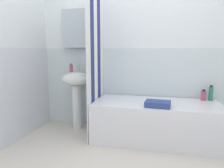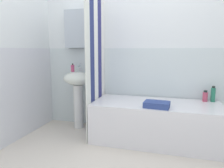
{
  "view_description": "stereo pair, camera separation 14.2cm",
  "coord_description": "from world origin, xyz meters",
  "px_view_note": "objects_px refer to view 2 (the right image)",
  "views": [
    {
      "loc": [
        0.26,
        -1.86,
        1.17
      ],
      "look_at": [
        -0.37,
        0.84,
        0.73
      ],
      "focal_mm": 34.07,
      "sensor_mm": 36.0,
      "label": 1
    },
    {
      "loc": [
        0.4,
        -1.83,
        1.17
      ],
      "look_at": [
        -0.37,
        0.84,
        0.73
      ],
      "focal_mm": 34.07,
      "sensor_mm": 36.0,
      "label": 2
    }
  ],
  "objects_px": {
    "sink": "(78,87)",
    "bathtub": "(156,122)",
    "shampoo_bottle": "(205,96)",
    "towel_folded": "(157,104)",
    "soap_dispenser": "(73,68)",
    "lotion_bottle": "(213,94)"
  },
  "relations": [
    {
      "from": "sink",
      "to": "bathtub",
      "type": "relative_size",
      "value": 0.54
    },
    {
      "from": "bathtub",
      "to": "shampoo_bottle",
      "type": "relative_size",
      "value": 10.89
    },
    {
      "from": "towel_folded",
      "to": "sink",
      "type": "bearing_deg",
      "value": 162.24
    },
    {
      "from": "soap_dispenser",
      "to": "bathtub",
      "type": "xyz_separation_m",
      "value": [
        1.24,
        -0.16,
        -0.66
      ]
    },
    {
      "from": "bathtub",
      "to": "lotion_bottle",
      "type": "xyz_separation_m",
      "value": [
        0.7,
        0.27,
        0.35
      ]
    },
    {
      "from": "lotion_bottle",
      "to": "towel_folded",
      "type": "height_order",
      "value": "lotion_bottle"
    },
    {
      "from": "lotion_bottle",
      "to": "shampoo_bottle",
      "type": "bearing_deg",
      "value": -173.82
    },
    {
      "from": "sink",
      "to": "bathtub",
      "type": "bearing_deg",
      "value": -8.14
    },
    {
      "from": "sink",
      "to": "lotion_bottle",
      "type": "height_order",
      "value": "sink"
    },
    {
      "from": "sink",
      "to": "lotion_bottle",
      "type": "distance_m",
      "value": 1.87
    },
    {
      "from": "bathtub",
      "to": "lotion_bottle",
      "type": "height_order",
      "value": "lotion_bottle"
    },
    {
      "from": "sink",
      "to": "lotion_bottle",
      "type": "bearing_deg",
      "value": 3.13
    },
    {
      "from": "sink",
      "to": "bathtub",
      "type": "distance_m",
      "value": 1.24
    },
    {
      "from": "shampoo_bottle",
      "to": "lotion_bottle",
      "type": "bearing_deg",
      "value": 6.18
    },
    {
      "from": "shampoo_bottle",
      "to": "towel_folded",
      "type": "distance_m",
      "value": 0.75
    },
    {
      "from": "bathtub",
      "to": "towel_folded",
      "type": "bearing_deg",
      "value": -84.64
    },
    {
      "from": "soap_dispenser",
      "to": "bathtub",
      "type": "height_order",
      "value": "soap_dispenser"
    },
    {
      "from": "bathtub",
      "to": "lotion_bottle",
      "type": "bearing_deg",
      "value": 21.05
    },
    {
      "from": "soap_dispenser",
      "to": "towel_folded",
      "type": "height_order",
      "value": "soap_dispenser"
    },
    {
      "from": "sink",
      "to": "shampoo_bottle",
      "type": "relative_size",
      "value": 5.83
    },
    {
      "from": "shampoo_bottle",
      "to": "towel_folded",
      "type": "relative_size",
      "value": 0.51
    },
    {
      "from": "bathtub",
      "to": "soap_dispenser",
      "type": "bearing_deg",
      "value": 172.71
    }
  ]
}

